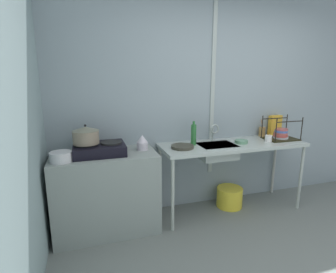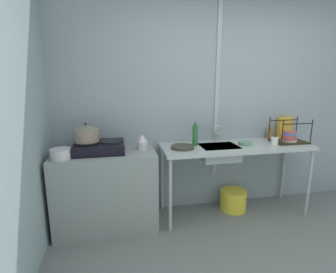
{
  "view_description": "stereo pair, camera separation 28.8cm",
  "coord_description": "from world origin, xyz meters",
  "px_view_note": "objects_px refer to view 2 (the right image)",
  "views": [
    {
      "loc": [
        -1.63,
        -1.21,
        1.63
      ],
      "look_at": [
        -0.79,
        1.48,
        0.98
      ],
      "focal_mm": 28.4,
      "sensor_mm": 36.0,
      "label": 1
    },
    {
      "loc": [
        -1.35,
        -1.28,
        1.63
      ],
      "look_at": [
        -0.79,
        1.48,
        0.98
      ],
      "focal_mm": 28.4,
      "sensor_mm": 36.0,
      "label": 2
    }
  ],
  "objects_px": {
    "pot_on_left_burner": "(86,133)",
    "small_bowl_on_drainboard": "(245,143)",
    "percolator": "(142,142)",
    "sink_basin": "(219,153)",
    "cereal_box": "(284,127)",
    "bucket_on_floor": "(233,200)",
    "cup_by_rack": "(275,141)",
    "pot_beside_stove": "(61,154)",
    "bottle_by_sink": "(195,135)",
    "dish_rack": "(289,137)",
    "frying_pan": "(183,147)",
    "utensil_jar": "(270,134)",
    "stove": "(99,147)",
    "faucet": "(218,131)"
  },
  "relations": [
    {
      "from": "bottle_by_sink",
      "to": "sink_basin",
      "type": "bearing_deg",
      "value": -14.66
    },
    {
      "from": "sink_basin",
      "to": "bottle_by_sink",
      "type": "distance_m",
      "value": 0.34
    },
    {
      "from": "pot_on_left_burner",
      "to": "small_bowl_on_drainboard",
      "type": "xyz_separation_m",
      "value": [
        1.76,
        -0.03,
        -0.19
      ]
    },
    {
      "from": "pot_beside_stove",
      "to": "bucket_on_floor",
      "type": "xyz_separation_m",
      "value": [
        1.92,
        0.21,
        -0.77
      ]
    },
    {
      "from": "pot_beside_stove",
      "to": "percolator",
      "type": "distance_m",
      "value": 0.83
    },
    {
      "from": "utensil_jar",
      "to": "cup_by_rack",
      "type": "bearing_deg",
      "value": -112.08
    },
    {
      "from": "frying_pan",
      "to": "bucket_on_floor",
      "type": "distance_m",
      "value": 1.01
    },
    {
      "from": "stove",
      "to": "percolator",
      "type": "distance_m",
      "value": 0.45
    },
    {
      "from": "stove",
      "to": "percolator",
      "type": "bearing_deg",
      "value": 3.96
    },
    {
      "from": "dish_rack",
      "to": "bucket_on_floor",
      "type": "bearing_deg",
      "value": 174.47
    },
    {
      "from": "pot_on_left_burner",
      "to": "frying_pan",
      "type": "distance_m",
      "value": 1.03
    },
    {
      "from": "stove",
      "to": "pot_beside_stove",
      "type": "distance_m",
      "value": 0.39
    },
    {
      "from": "small_bowl_on_drainboard",
      "to": "utensil_jar",
      "type": "relative_size",
      "value": 0.7
    },
    {
      "from": "faucet",
      "to": "bucket_on_floor",
      "type": "distance_m",
      "value": 0.89
    },
    {
      "from": "pot_beside_stove",
      "to": "sink_basin",
      "type": "distance_m",
      "value": 1.69
    },
    {
      "from": "percolator",
      "to": "bottle_by_sink",
      "type": "distance_m",
      "value": 0.61
    },
    {
      "from": "cereal_box",
      "to": "bucket_on_floor",
      "type": "xyz_separation_m",
      "value": [
        -0.74,
        -0.17,
        -0.86
      ]
    },
    {
      "from": "stove",
      "to": "bucket_on_floor",
      "type": "relative_size",
      "value": 1.58
    },
    {
      "from": "bottle_by_sink",
      "to": "cereal_box",
      "type": "xyz_separation_m",
      "value": [
        1.25,
        0.17,
        0.01
      ]
    },
    {
      "from": "pot_on_left_burner",
      "to": "bucket_on_floor",
      "type": "bearing_deg",
      "value": 1.99
    },
    {
      "from": "sink_basin",
      "to": "dish_rack",
      "type": "relative_size",
      "value": 1.08
    },
    {
      "from": "dish_rack",
      "to": "utensil_jar",
      "type": "xyz_separation_m",
      "value": [
        -0.11,
        0.23,
        0.0
      ]
    },
    {
      "from": "pot_beside_stove",
      "to": "dish_rack",
      "type": "xyz_separation_m",
      "value": [
        2.57,
        0.15,
        0.01
      ]
    },
    {
      "from": "faucet",
      "to": "frying_pan",
      "type": "bearing_deg",
      "value": -159.31
    },
    {
      "from": "percolator",
      "to": "small_bowl_on_drainboard",
      "type": "relative_size",
      "value": 1.08
    },
    {
      "from": "pot_on_left_burner",
      "to": "bottle_by_sink",
      "type": "height_order",
      "value": "pot_on_left_burner"
    },
    {
      "from": "stove",
      "to": "cereal_box",
      "type": "distance_m",
      "value": 2.32
    },
    {
      "from": "faucet",
      "to": "utensil_jar",
      "type": "relative_size",
      "value": 0.97
    },
    {
      "from": "stove",
      "to": "dish_rack",
      "type": "distance_m",
      "value": 2.21
    },
    {
      "from": "faucet",
      "to": "cup_by_rack",
      "type": "xyz_separation_m",
      "value": [
        0.62,
        -0.22,
        -0.1
      ]
    },
    {
      "from": "pot_beside_stove",
      "to": "sink_basin",
      "type": "bearing_deg",
      "value": 4.95
    },
    {
      "from": "pot_on_left_burner",
      "to": "sink_basin",
      "type": "height_order",
      "value": "pot_on_left_burner"
    },
    {
      "from": "faucet",
      "to": "cereal_box",
      "type": "relative_size",
      "value": 0.8
    },
    {
      "from": "bucket_on_floor",
      "to": "frying_pan",
      "type": "bearing_deg",
      "value": -172.65
    },
    {
      "from": "stove",
      "to": "pot_beside_stove",
      "type": "bearing_deg",
      "value": -156.82
    },
    {
      "from": "stove",
      "to": "dish_rack",
      "type": "relative_size",
      "value": 1.29
    },
    {
      "from": "pot_on_left_burner",
      "to": "faucet",
      "type": "xyz_separation_m",
      "value": [
        1.48,
        0.15,
        -0.07
      ]
    },
    {
      "from": "cup_by_rack",
      "to": "bottle_by_sink",
      "type": "xyz_separation_m",
      "value": [
        -0.93,
        0.13,
        0.08
      ]
    },
    {
      "from": "percolator",
      "to": "sink_basin",
      "type": "height_order",
      "value": "percolator"
    },
    {
      "from": "bottle_by_sink",
      "to": "utensil_jar",
      "type": "xyz_separation_m",
      "value": [
        1.05,
        0.16,
        -0.06
      ]
    },
    {
      "from": "percolator",
      "to": "cereal_box",
      "type": "bearing_deg",
      "value": 6.2
    },
    {
      "from": "bottle_by_sink",
      "to": "small_bowl_on_drainboard",
      "type": "bearing_deg",
      "value": -8.86
    },
    {
      "from": "pot_beside_stove",
      "to": "utensil_jar",
      "type": "distance_m",
      "value": 2.49
    },
    {
      "from": "pot_on_left_burner",
      "to": "frying_pan",
      "type": "relative_size",
      "value": 1.02
    },
    {
      "from": "utensil_jar",
      "to": "pot_beside_stove",
      "type": "bearing_deg",
      "value": -171.33
    },
    {
      "from": "frying_pan",
      "to": "bottle_by_sink",
      "type": "relative_size",
      "value": 0.92
    },
    {
      "from": "frying_pan",
      "to": "cereal_box",
      "type": "distance_m",
      "value": 1.45
    },
    {
      "from": "cup_by_rack",
      "to": "pot_on_left_burner",
      "type": "bearing_deg",
      "value": 178.24
    },
    {
      "from": "pot_beside_stove",
      "to": "cereal_box",
      "type": "bearing_deg",
      "value": 8.22
    },
    {
      "from": "small_bowl_on_drainboard",
      "to": "pot_beside_stove",
      "type": "bearing_deg",
      "value": -176.41
    }
  ]
}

